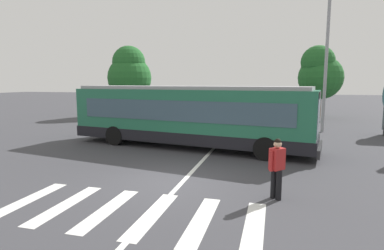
{
  "coord_description": "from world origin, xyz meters",
  "views": [
    {
      "loc": [
        3.27,
        -9.22,
        3.24
      ],
      "look_at": [
        -0.36,
        4.35,
        1.3
      ],
      "focal_mm": 28.95,
      "sensor_mm": 36.0,
      "label": 1
    }
  ],
  "objects_px": {
    "pedestrian_crossing_street": "(277,165)",
    "twin_arm_street_lamp": "(327,45)",
    "parked_car_silver": "(202,113)",
    "parked_car_black": "(269,115)",
    "background_tree_right": "(320,73)",
    "background_tree_left": "(129,73)",
    "parked_car_charcoal": "(170,112)",
    "city_transit_bus": "(188,116)",
    "parked_car_teal": "(233,114)"
  },
  "relations": [
    {
      "from": "parked_car_silver",
      "to": "parked_car_black",
      "type": "bearing_deg",
      "value": 0.65
    },
    {
      "from": "pedestrian_crossing_street",
      "to": "parked_car_silver",
      "type": "relative_size",
      "value": 0.38
    },
    {
      "from": "city_transit_bus",
      "to": "parked_car_black",
      "type": "distance_m",
      "value": 10.11
    },
    {
      "from": "parked_car_silver",
      "to": "pedestrian_crossing_street",
      "type": "bearing_deg",
      "value": -69.7
    },
    {
      "from": "pedestrian_crossing_street",
      "to": "background_tree_left",
      "type": "bearing_deg",
      "value": 125.93
    },
    {
      "from": "twin_arm_street_lamp",
      "to": "background_tree_left",
      "type": "height_order",
      "value": "twin_arm_street_lamp"
    },
    {
      "from": "parked_car_silver",
      "to": "parked_car_black",
      "type": "xyz_separation_m",
      "value": [
        5.22,
        0.06,
        0.0
      ]
    },
    {
      "from": "city_transit_bus",
      "to": "parked_car_silver",
      "type": "distance_m",
      "value": 9.42
    },
    {
      "from": "background_tree_left",
      "to": "parked_car_black",
      "type": "bearing_deg",
      "value": -14.59
    },
    {
      "from": "twin_arm_street_lamp",
      "to": "background_tree_right",
      "type": "xyz_separation_m",
      "value": [
        0.73,
        8.51,
        -1.52
      ]
    },
    {
      "from": "pedestrian_crossing_street",
      "to": "parked_car_charcoal",
      "type": "height_order",
      "value": "pedestrian_crossing_street"
    },
    {
      "from": "city_transit_bus",
      "to": "parked_car_teal",
      "type": "bearing_deg",
      "value": 83.15
    },
    {
      "from": "parked_car_silver",
      "to": "background_tree_left",
      "type": "bearing_deg",
      "value": 156.39
    },
    {
      "from": "pedestrian_crossing_street",
      "to": "twin_arm_street_lamp",
      "type": "relative_size",
      "value": 0.19
    },
    {
      "from": "city_transit_bus",
      "to": "parked_car_black",
      "type": "relative_size",
      "value": 2.77
    },
    {
      "from": "pedestrian_crossing_street",
      "to": "twin_arm_street_lamp",
      "type": "distance_m",
      "value": 14.07
    },
    {
      "from": "parked_car_teal",
      "to": "parked_car_black",
      "type": "xyz_separation_m",
      "value": [
        2.69,
        0.18,
        0.0
      ]
    },
    {
      "from": "pedestrian_crossing_street",
      "to": "parked_car_charcoal",
      "type": "bearing_deg",
      "value": 118.72
    },
    {
      "from": "city_transit_bus",
      "to": "parked_car_charcoal",
      "type": "relative_size",
      "value": 2.78
    },
    {
      "from": "twin_arm_street_lamp",
      "to": "parked_car_silver",
      "type": "bearing_deg",
      "value": 163.96
    },
    {
      "from": "parked_car_black",
      "to": "parked_car_silver",
      "type": "bearing_deg",
      "value": -179.35
    },
    {
      "from": "parked_car_teal",
      "to": "background_tree_right",
      "type": "xyz_separation_m",
      "value": [
        6.88,
        6.13,
        3.29
      ]
    },
    {
      "from": "twin_arm_street_lamp",
      "to": "background_tree_left",
      "type": "distance_m",
      "value": 17.82
    },
    {
      "from": "city_transit_bus",
      "to": "parked_car_silver",
      "type": "xyz_separation_m",
      "value": [
        -1.43,
        9.28,
        -0.82
      ]
    },
    {
      "from": "twin_arm_street_lamp",
      "to": "background_tree_right",
      "type": "height_order",
      "value": "twin_arm_street_lamp"
    },
    {
      "from": "parked_car_charcoal",
      "to": "parked_car_silver",
      "type": "distance_m",
      "value": 2.8
    },
    {
      "from": "parked_car_black",
      "to": "twin_arm_street_lamp",
      "type": "bearing_deg",
      "value": -36.48
    },
    {
      "from": "parked_car_charcoal",
      "to": "pedestrian_crossing_street",
      "type": "bearing_deg",
      "value": -61.28
    },
    {
      "from": "pedestrian_crossing_street",
      "to": "twin_arm_street_lamp",
      "type": "xyz_separation_m",
      "value": [
        2.96,
        12.96,
        4.61
      ]
    },
    {
      "from": "twin_arm_street_lamp",
      "to": "background_tree_left",
      "type": "relative_size",
      "value": 1.36
    },
    {
      "from": "parked_car_black",
      "to": "background_tree_left",
      "type": "xyz_separation_m",
      "value": [
        -13.25,
        3.45,
        3.33
      ]
    },
    {
      "from": "background_tree_right",
      "to": "twin_arm_street_lamp",
      "type": "bearing_deg",
      "value": -94.93
    },
    {
      "from": "pedestrian_crossing_street",
      "to": "parked_car_teal",
      "type": "height_order",
      "value": "pedestrian_crossing_street"
    },
    {
      "from": "parked_car_silver",
      "to": "parked_car_charcoal",
      "type": "bearing_deg",
      "value": 178.33
    },
    {
      "from": "parked_car_teal",
      "to": "parked_car_black",
      "type": "relative_size",
      "value": 0.99
    },
    {
      "from": "parked_car_silver",
      "to": "parked_car_teal",
      "type": "height_order",
      "value": "same"
    },
    {
      "from": "parked_car_silver",
      "to": "parked_car_teal",
      "type": "xyz_separation_m",
      "value": [
        2.53,
        -0.12,
        0.0
      ]
    },
    {
      "from": "parked_car_charcoal",
      "to": "background_tree_left",
      "type": "height_order",
      "value": "background_tree_left"
    },
    {
      "from": "parked_car_charcoal",
      "to": "twin_arm_street_lamp",
      "type": "xyz_separation_m",
      "value": [
        11.48,
        -2.58,
        4.81
      ]
    },
    {
      "from": "parked_car_charcoal",
      "to": "background_tree_right",
      "type": "height_order",
      "value": "background_tree_right"
    },
    {
      "from": "parked_car_teal",
      "to": "background_tree_left",
      "type": "distance_m",
      "value": 11.65
    },
    {
      "from": "pedestrian_crossing_street",
      "to": "parked_car_teal",
      "type": "xyz_separation_m",
      "value": [
        -3.18,
        15.33,
        -0.2
      ]
    },
    {
      "from": "parked_car_silver",
      "to": "background_tree_right",
      "type": "distance_m",
      "value": 11.65
    },
    {
      "from": "city_transit_bus",
      "to": "parked_car_silver",
      "type": "relative_size",
      "value": 2.77
    },
    {
      "from": "parked_car_charcoal",
      "to": "twin_arm_street_lamp",
      "type": "relative_size",
      "value": 0.5
    },
    {
      "from": "pedestrian_crossing_street",
      "to": "parked_car_silver",
      "type": "xyz_separation_m",
      "value": [
        -5.71,
        15.45,
        -0.2
      ]
    },
    {
      "from": "parked_car_charcoal",
      "to": "parked_car_silver",
      "type": "height_order",
      "value": "same"
    },
    {
      "from": "parked_car_charcoal",
      "to": "parked_car_black",
      "type": "bearing_deg",
      "value": -0.16
    },
    {
      "from": "pedestrian_crossing_street",
      "to": "parked_car_black",
      "type": "xyz_separation_m",
      "value": [
        -0.49,
        15.51,
        -0.2
      ]
    },
    {
      "from": "pedestrian_crossing_street",
      "to": "twin_arm_street_lamp",
      "type": "bearing_deg",
      "value": 77.12
    }
  ]
}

